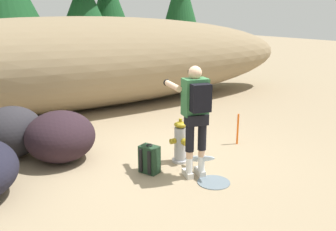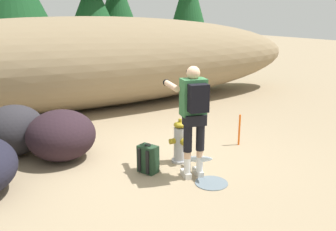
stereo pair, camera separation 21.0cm
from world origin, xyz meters
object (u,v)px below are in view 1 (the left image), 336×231
at_px(fire_hydrant, 180,142).
at_px(spare_backpack, 150,159).
at_px(survey_stake, 238,129).
at_px(boulder_small, 12,132).
at_px(utility_worker, 195,108).
at_px(boulder_large, 60,136).

relative_size(fire_hydrant, spare_backpack, 1.61).
relative_size(spare_backpack, survey_stake, 0.78).
relative_size(boulder_small, survey_stake, 1.79).
bearing_deg(survey_stake, fire_hydrant, -172.97).
height_order(fire_hydrant, survey_stake, fire_hydrant).
bearing_deg(fire_hydrant, boulder_small, 145.08).
bearing_deg(spare_backpack, utility_worker, -65.71).
relative_size(fire_hydrant, utility_worker, 0.44).
bearing_deg(fire_hydrant, boulder_large, 147.74).
distance_m(utility_worker, boulder_large, 2.39).
xyz_separation_m(spare_backpack, boulder_small, (-1.76, 1.79, 0.24)).
distance_m(fire_hydrant, boulder_large, 2.03).
bearing_deg(boulder_large, fire_hydrant, -32.26).
xyz_separation_m(utility_worker, spare_backpack, (-0.53, 0.46, -0.87)).
relative_size(boulder_large, survey_stake, 1.97).
bearing_deg(fire_hydrant, utility_worker, -101.45).
height_order(boulder_small, survey_stake, boulder_small).
height_order(fire_hydrant, spare_backpack, fire_hydrant).
relative_size(fire_hydrant, survey_stake, 1.26).
distance_m(boulder_small, survey_stake, 4.10).
bearing_deg(utility_worker, boulder_large, 55.47).
distance_m(spare_backpack, boulder_large, 1.62).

